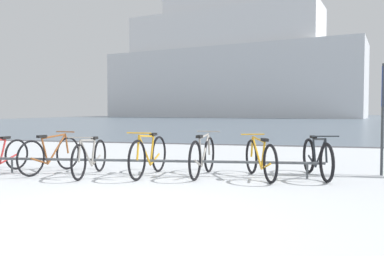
{
  "coord_description": "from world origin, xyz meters",
  "views": [
    {
      "loc": [
        1.95,
        -3.97,
        1.21
      ],
      "look_at": [
        -0.49,
        6.18,
        0.76
      ],
      "focal_mm": 36.8,
      "sensor_mm": 36.0,
      "label": 1
    }
  ],
  "objects_px": {
    "bicycle_6": "(317,158)",
    "bicycle_1": "(51,154)",
    "bicycle_3": "(149,156)",
    "bicycle_5": "(260,159)",
    "ferry_ship": "(227,66)",
    "bicycle_2": "(90,157)",
    "bicycle_4": "(203,156)"
  },
  "relations": [
    {
      "from": "ferry_ship",
      "to": "bicycle_5",
      "type": "bearing_deg",
      "value": -81.07
    },
    {
      "from": "bicycle_6",
      "to": "bicycle_3",
      "type": "bearing_deg",
      "value": -169.7
    },
    {
      "from": "bicycle_2",
      "to": "bicycle_6",
      "type": "bearing_deg",
      "value": 10.75
    },
    {
      "from": "bicycle_2",
      "to": "bicycle_6",
      "type": "distance_m",
      "value": 4.19
    },
    {
      "from": "ferry_ship",
      "to": "bicycle_3",
      "type": "bearing_deg",
      "value": -82.79
    },
    {
      "from": "bicycle_2",
      "to": "bicycle_5",
      "type": "height_order",
      "value": "bicycle_5"
    },
    {
      "from": "bicycle_3",
      "to": "bicycle_4",
      "type": "relative_size",
      "value": 1.04
    },
    {
      "from": "bicycle_2",
      "to": "bicycle_3",
      "type": "height_order",
      "value": "bicycle_3"
    },
    {
      "from": "bicycle_3",
      "to": "bicycle_4",
      "type": "height_order",
      "value": "bicycle_3"
    },
    {
      "from": "bicycle_1",
      "to": "bicycle_6",
      "type": "distance_m",
      "value": 5.08
    },
    {
      "from": "bicycle_1",
      "to": "bicycle_6",
      "type": "bearing_deg",
      "value": 7.17
    },
    {
      "from": "bicycle_1",
      "to": "bicycle_2",
      "type": "relative_size",
      "value": 0.97
    },
    {
      "from": "bicycle_5",
      "to": "ferry_ship",
      "type": "bearing_deg",
      "value": 98.93
    },
    {
      "from": "bicycle_2",
      "to": "bicycle_4",
      "type": "distance_m",
      "value": 2.11
    },
    {
      "from": "bicycle_6",
      "to": "ferry_ship",
      "type": "bearing_deg",
      "value": 99.8
    },
    {
      "from": "bicycle_3",
      "to": "bicycle_2",
      "type": "bearing_deg",
      "value": -168.0
    },
    {
      "from": "bicycle_4",
      "to": "bicycle_5",
      "type": "height_order",
      "value": "bicycle_4"
    },
    {
      "from": "bicycle_6",
      "to": "bicycle_5",
      "type": "bearing_deg",
      "value": -162.74
    },
    {
      "from": "bicycle_1",
      "to": "ferry_ship",
      "type": "height_order",
      "value": "ferry_ship"
    },
    {
      "from": "bicycle_2",
      "to": "bicycle_4",
      "type": "relative_size",
      "value": 1.0
    },
    {
      "from": "bicycle_2",
      "to": "bicycle_4",
      "type": "xyz_separation_m",
      "value": [
        2.06,
        0.45,
        0.03
      ]
    },
    {
      "from": "bicycle_3",
      "to": "bicycle_5",
      "type": "bearing_deg",
      "value": 6.73
    },
    {
      "from": "bicycle_6",
      "to": "bicycle_1",
      "type": "bearing_deg",
      "value": -172.83
    },
    {
      "from": "bicycle_2",
      "to": "bicycle_5",
      "type": "xyz_separation_m",
      "value": [
        3.11,
        0.47,
        0.01
      ]
    },
    {
      "from": "bicycle_2",
      "to": "ferry_ship",
      "type": "bearing_deg",
      "value": 96.3
    },
    {
      "from": "bicycle_1",
      "to": "bicycle_3",
      "type": "distance_m",
      "value": 2.0
    },
    {
      "from": "bicycle_4",
      "to": "bicycle_6",
      "type": "bearing_deg",
      "value": 9.22
    },
    {
      "from": "bicycle_3",
      "to": "bicycle_6",
      "type": "bearing_deg",
      "value": 10.3
    },
    {
      "from": "bicycle_2",
      "to": "bicycle_4",
      "type": "height_order",
      "value": "bicycle_4"
    },
    {
      "from": "bicycle_2",
      "to": "bicycle_3",
      "type": "xyz_separation_m",
      "value": [
        1.08,
        0.23,
        0.03
      ]
    },
    {
      "from": "bicycle_4",
      "to": "bicycle_5",
      "type": "bearing_deg",
      "value": 1.19
    },
    {
      "from": "bicycle_3",
      "to": "bicycle_5",
      "type": "height_order",
      "value": "bicycle_3"
    }
  ]
}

